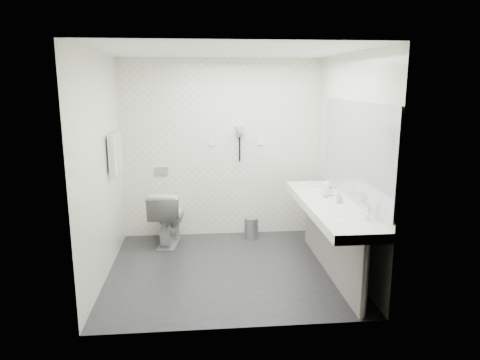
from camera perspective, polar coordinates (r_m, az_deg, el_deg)
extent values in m
plane|color=#242428|center=(5.38, -1.47, -11.36)|extent=(2.80, 2.80, 0.00)
plane|color=white|center=(4.94, -1.63, 16.24)|extent=(2.80, 2.80, 0.00)
plane|color=white|center=(6.29, -2.36, 3.99)|extent=(2.80, 0.00, 2.80)
plane|color=white|center=(3.75, -0.18, -1.79)|extent=(2.80, 0.00, 2.80)
plane|color=white|center=(5.11, -17.40, 1.48)|extent=(0.00, 2.60, 2.60)
plane|color=white|center=(5.29, 13.76, 2.04)|extent=(0.00, 2.60, 2.60)
cube|color=white|center=(5.12, 11.32, -3.35)|extent=(0.55, 2.20, 0.10)
cube|color=gray|center=(5.26, 11.39, -7.80)|extent=(0.03, 2.15, 0.75)
cylinder|color=silver|center=(4.36, 15.76, -12.38)|extent=(0.06, 0.06, 0.75)
cylinder|color=silver|center=(6.22, 8.91, -4.53)|extent=(0.06, 0.06, 0.75)
cube|color=#B2BCC6|center=(5.07, 14.45, 3.86)|extent=(0.02, 2.20, 1.05)
ellipsoid|color=white|center=(4.52, 13.68, -5.12)|extent=(0.40, 0.31, 0.05)
ellipsoid|color=white|center=(5.72, 9.49, -1.27)|extent=(0.40, 0.31, 0.05)
cylinder|color=silver|center=(4.56, 16.06, -3.92)|extent=(0.04, 0.04, 0.15)
cylinder|color=silver|center=(5.75, 11.40, -0.34)|extent=(0.04, 0.04, 0.15)
imported|color=silver|center=(5.11, 12.61, -2.20)|extent=(0.07, 0.07, 0.12)
imported|color=silver|center=(5.32, 10.89, -1.63)|extent=(0.11, 0.11, 0.10)
imported|color=silver|center=(5.07, 12.49, -2.22)|extent=(0.06, 0.06, 0.13)
cylinder|color=silver|center=(5.40, 11.59, -1.45)|extent=(0.06, 0.06, 0.10)
imported|color=white|center=(6.16, -9.23, -4.70)|extent=(0.53, 0.80, 0.75)
cube|color=#B2B5BA|center=(6.34, -10.02, 1.12)|extent=(0.18, 0.02, 0.12)
cylinder|color=#B2B5BA|center=(6.35, 1.44, -6.21)|extent=(0.22, 0.22, 0.28)
cylinder|color=#B2B5BA|center=(6.31, 1.45, -4.93)|extent=(0.20, 0.20, 0.02)
cylinder|color=silver|center=(5.60, -15.96, 5.57)|extent=(0.02, 0.62, 0.02)
cube|color=silver|center=(5.49, -15.98, 3.12)|extent=(0.07, 0.24, 0.48)
cube|color=silver|center=(5.76, -15.48, 3.57)|extent=(0.07, 0.24, 0.48)
cube|color=#95959A|center=(6.25, -0.06, 6.25)|extent=(0.10, 0.04, 0.14)
cylinder|color=#95959A|center=(6.18, 0.00, 6.46)|extent=(0.08, 0.14, 0.08)
cylinder|color=black|center=(6.27, -0.05, 3.96)|extent=(0.02, 0.02, 0.35)
cube|color=white|center=(6.26, -3.73, 4.85)|extent=(0.09, 0.02, 0.09)
cube|color=white|center=(6.32, 2.64, 4.93)|extent=(0.09, 0.02, 0.09)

